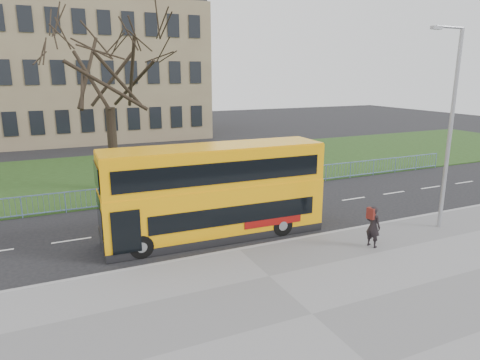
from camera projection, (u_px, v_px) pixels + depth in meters
name	position (u px, v px, depth m)	size (l,w,h in m)	color
ground	(224.00, 238.00, 18.44)	(120.00, 120.00, 0.00)	black
pavement	(312.00, 316.00, 12.46)	(80.00, 10.50, 0.12)	slate
kerb	(239.00, 250.00, 17.05)	(80.00, 0.20, 0.14)	gray
grass_verge	(149.00, 171.00, 31.05)	(80.00, 15.40, 0.08)	#1F3312
guard_railing	(179.00, 189.00, 24.13)	(40.00, 0.12, 1.10)	#6B8ABF
bare_tree	(109.00, 91.00, 24.61)	(8.20, 8.20, 11.71)	black
civic_building	(55.00, 72.00, 45.62)	(30.00, 15.00, 14.00)	#7C684F
yellow_bus	(215.00, 190.00, 18.16)	(9.49, 2.54, 3.95)	#FFAA0A
pedestrian	(373.00, 226.00, 17.11)	(0.62, 0.41, 1.70)	black
street_lamp	(449.00, 123.00, 18.34)	(1.84, 0.22, 8.66)	#97999F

